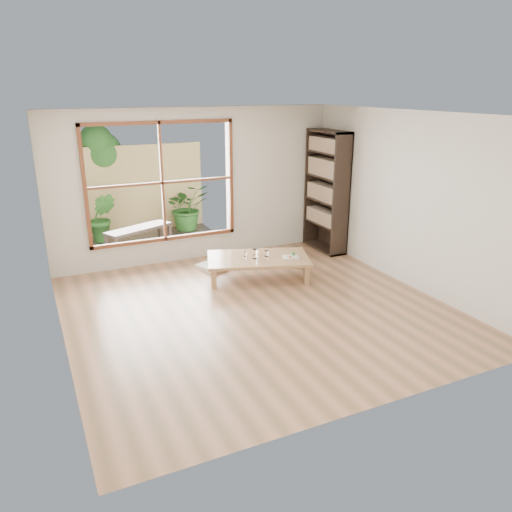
{
  "coord_description": "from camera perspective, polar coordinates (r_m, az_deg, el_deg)",
  "views": [
    {
      "loc": [
        -2.69,
        -5.68,
        2.92
      ],
      "look_at": [
        0.27,
        0.6,
        0.55
      ],
      "focal_mm": 35.0,
      "sensor_mm": 36.0,
      "label": 1
    }
  ],
  "objects": [
    {
      "name": "shrub_left",
      "position": [
        10.13,
        -17.17,
        4.23
      ],
      "size": [
        0.62,
        0.55,
        0.96
      ],
      "primitive_type": "imported",
      "rotation": [
        0.0,
        0.0,
        -0.26
      ],
      "color": "#2B5921",
      "rests_on": "deck"
    },
    {
      "name": "bamboo_fence",
      "position": [
        10.65,
        -13.54,
        7.41
      ],
      "size": [
        2.8,
        0.06,
        1.8
      ],
      "primitive_type": "cube",
      "color": "tan",
      "rests_on": "ground"
    },
    {
      "name": "food_tray",
      "position": [
        7.91,
        4.05,
        -0.03
      ],
      "size": [
        0.3,
        0.26,
        0.08
      ],
      "rotation": [
        0.0,
        0.0,
        -0.38
      ],
      "color": "white",
      "rests_on": "low_table"
    },
    {
      "name": "glass_short",
      "position": [
        8.03,
        0.02,
        0.49
      ],
      "size": [
        0.07,
        0.07,
        0.09
      ],
      "primitive_type": "cylinder",
      "color": "silver",
      "rests_on": "low_table"
    },
    {
      "name": "garden_tree",
      "position": [
        10.72,
        -17.79,
        11.05
      ],
      "size": [
        1.04,
        0.85,
        2.22
      ],
      "color": "#4C3D2D",
      "rests_on": "ground"
    },
    {
      "name": "ground",
      "position": [
        6.93,
        0.1,
        -6.06
      ],
      "size": [
        5.0,
        5.0,
        0.0
      ],
      "primitive_type": "plane",
      "color": "tan",
      "rests_on": "ground"
    },
    {
      "name": "shrub_right",
      "position": [
        10.61,
        -7.88,
        5.58
      ],
      "size": [
        0.91,
        0.8,
        0.98
      ],
      "primitive_type": "imported",
      "rotation": [
        0.0,
        0.0,
        0.04
      ],
      "color": "#2B5921",
      "rests_on": "deck"
    },
    {
      "name": "deck",
      "position": [
        9.92,
        -11.91,
        1.32
      ],
      "size": [
        2.8,
        2.0,
        0.05
      ],
      "primitive_type": "cube",
      "color": "#332C25",
      "rests_on": "ground"
    },
    {
      "name": "glass_mid",
      "position": [
        7.94,
        1.2,
        0.29
      ],
      "size": [
        0.06,
        0.06,
        0.09
      ],
      "primitive_type": "cylinder",
      "color": "silver",
      "rests_on": "low_table"
    },
    {
      "name": "garden_bench",
      "position": [
        9.54,
        -13.24,
        2.86
      ],
      "size": [
        1.33,
        0.87,
        0.41
      ],
      "rotation": [
        0.0,
        0.0,
        0.42
      ],
      "color": "black",
      "rests_on": "deck"
    },
    {
      "name": "bookshelf",
      "position": [
        9.26,
        8.07,
        7.31
      ],
      "size": [
        0.35,
        0.98,
        2.19
      ],
      "primitive_type": "cube",
      "color": "black",
      "rests_on": "ground"
    },
    {
      "name": "low_table",
      "position": [
        7.92,
        0.23,
        -0.42
      ],
      "size": [
        1.79,
        1.36,
        0.35
      ],
      "rotation": [
        0.0,
        0.0,
        -0.33
      ],
      "color": "tan",
      "rests_on": "ground"
    },
    {
      "name": "floor_cushion",
      "position": [
        8.45,
        -4.8,
        -1.18
      ],
      "size": [
        0.61,
        0.61,
        0.07
      ],
      "primitive_type": "cube",
      "rotation": [
        0.0,
        0.0,
        0.35
      ],
      "color": "white",
      "rests_on": "ground"
    },
    {
      "name": "glass_small",
      "position": [
        7.95,
        -1.25,
        0.23
      ],
      "size": [
        0.06,
        0.06,
        0.07
      ],
      "primitive_type": "cylinder",
      "color": "silver",
      "rests_on": "low_table"
    },
    {
      "name": "glass_tall",
      "position": [
        7.82,
        -0.14,
        0.25
      ],
      "size": [
        0.08,
        0.08,
        0.15
      ],
      "primitive_type": "cylinder",
      "color": "silver",
      "rests_on": "low_table"
    }
  ]
}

